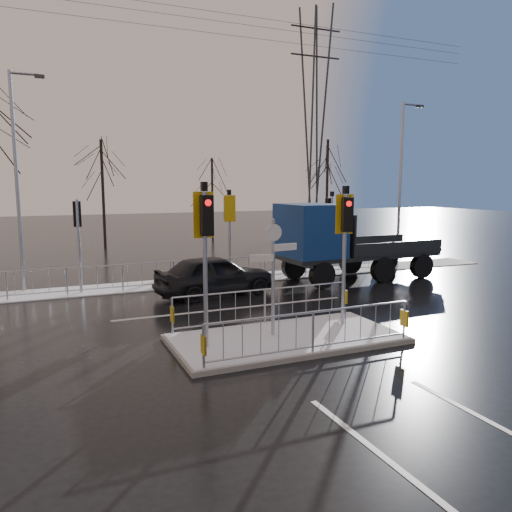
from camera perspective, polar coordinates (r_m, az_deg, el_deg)
name	(u,v)px	position (r m, az deg, el deg)	size (l,w,h in m)	color
ground	(286,341)	(13.34, 3.48, -9.67)	(120.00, 120.00, 0.00)	black
snow_verge	(194,282)	(21.13, -7.13, -2.97)	(30.00, 2.00, 0.04)	white
lane_markings	(292,345)	(13.06, 4.15, -10.06)	(8.00, 11.38, 0.01)	silver
traffic_island	(286,327)	(13.23, 3.43, -8.06)	(6.00, 3.04, 4.15)	slate
far_kerb_fixtures	(204,260)	(20.56, -5.99, -0.44)	(18.00, 0.65, 3.83)	#9B9FA9
car_far_lane	(215,275)	(18.54, -4.70, -2.18)	(1.79, 4.46, 1.52)	black
flatbed_truck	(330,240)	(21.25, 8.50, 1.79)	(7.19, 2.83, 3.29)	black
tree_far_a	(102,173)	(33.53, -17.17, 9.09)	(3.75, 3.75, 7.08)	black
tree_far_b	(212,183)	(37.22, -5.03, 8.31)	(3.25, 3.25, 6.14)	black
tree_far_c	(327,170)	(37.89, 8.17, 9.72)	(4.00, 4.00, 7.55)	black
street_lamp_right	(401,178)	(25.68, 16.29, 8.54)	(1.25, 0.18, 8.00)	#9B9FA9
street_lamp_left	(18,173)	(20.83, -25.52, 8.51)	(1.25, 0.18, 8.20)	#9B9FA9
pylon_wires	(304,107)	(47.62, 5.50, 16.55)	(70.00, 2.38, 19.97)	#2D3033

